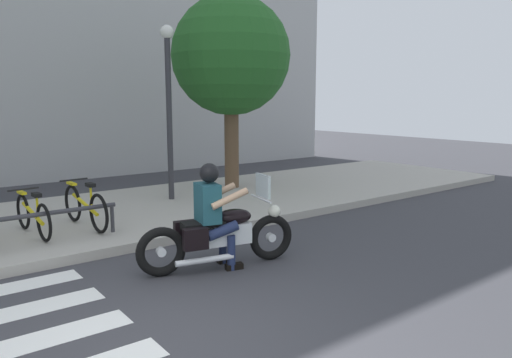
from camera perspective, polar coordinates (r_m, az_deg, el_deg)
ground_plane at (r=4.82m, az=-13.52°, el=-19.20°), size 48.00×48.00×0.00m
sidewalk at (r=9.33m, az=-26.19°, el=-5.33°), size 24.00×4.40×0.15m
motorcycle at (r=6.67m, az=-4.32°, el=-6.50°), size 2.22×0.84×1.25m
rider at (r=6.55m, az=-5.00°, el=-3.46°), size 0.71×0.63×1.45m
bicycle_3 at (r=8.44m, az=-24.68°, el=-3.85°), size 0.48×1.57×0.71m
bicycle_4 at (r=8.64m, az=-19.39°, el=-3.06°), size 0.48×1.70×0.78m
street_lamp at (r=10.48m, az=-10.19°, el=9.45°), size 0.28×0.28×3.78m
tree_near_rack at (r=11.82m, az=-2.96°, el=14.14°), size 2.81×2.81×4.70m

